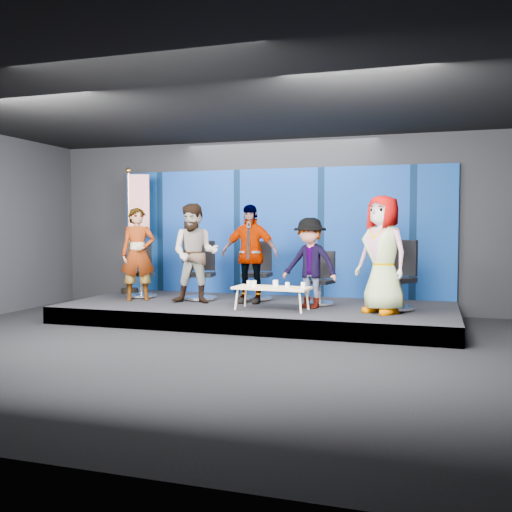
% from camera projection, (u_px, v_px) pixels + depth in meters
% --- Properties ---
extents(ground, '(10.00, 10.00, 0.00)m').
position_uv_depth(ground, '(205.00, 348.00, 8.06)').
color(ground, black).
rests_on(ground, ground).
extents(room_walls, '(10.02, 8.02, 3.51)m').
position_uv_depth(room_walls, '(205.00, 175.00, 7.93)').
color(room_walls, black).
rests_on(room_walls, ground).
extents(riser, '(7.00, 3.00, 0.30)m').
position_uv_depth(riser, '(258.00, 312.00, 10.43)').
color(riser, black).
rests_on(riser, ground).
extents(backdrop, '(7.00, 0.08, 2.60)m').
position_uv_depth(backdrop, '(278.00, 232.00, 11.74)').
color(backdrop, '#062450').
rests_on(backdrop, riser).
extents(chair_a, '(0.85, 0.85, 1.10)m').
position_uv_depth(chair_a, '(141.00, 279.00, 11.43)').
color(chair_a, silver).
rests_on(chair_a, riser).
extents(panelist_a, '(0.77, 0.70, 1.78)m').
position_uv_depth(panelist_a, '(138.00, 254.00, 10.90)').
color(panelist_a, black).
rests_on(panelist_a, riser).
extents(chair_b, '(0.74, 0.74, 1.14)m').
position_uv_depth(chair_b, '(201.00, 280.00, 11.03)').
color(chair_b, silver).
rests_on(chair_b, riser).
extents(panelist_b, '(1.00, 0.84, 1.84)m').
position_uv_depth(panelist_b, '(195.00, 253.00, 10.49)').
color(panelist_b, black).
rests_on(panelist_b, riser).
extents(chair_c, '(0.66, 0.66, 1.13)m').
position_uv_depth(chair_c, '(258.00, 280.00, 11.05)').
color(chair_c, silver).
rests_on(chair_c, riser).
extents(panelist_c, '(1.08, 0.48, 1.82)m').
position_uv_depth(panelist_c, '(250.00, 254.00, 10.53)').
color(panelist_c, black).
rests_on(panelist_c, riser).
extents(chair_d, '(0.67, 0.67, 0.97)m').
position_uv_depth(chair_d, '(321.00, 287.00, 10.34)').
color(chair_d, silver).
rests_on(chair_d, riser).
extents(panelist_d, '(1.13, 0.82, 1.57)m').
position_uv_depth(panelist_d, '(310.00, 263.00, 9.87)').
color(panelist_d, black).
rests_on(panelist_d, riser).
extents(chair_e, '(0.93, 0.93, 1.19)m').
position_uv_depth(chair_e, '(397.00, 287.00, 9.69)').
color(chair_e, silver).
rests_on(chair_e, riser).
extents(panelist_e, '(1.12, 1.03, 1.92)m').
position_uv_depth(panelist_e, '(383.00, 254.00, 9.28)').
color(panelist_e, black).
rests_on(panelist_e, riser).
extents(coffee_table, '(1.31, 0.61, 0.40)m').
position_uv_depth(coffee_table, '(272.00, 289.00, 9.66)').
color(coffee_table, tan).
rests_on(coffee_table, riser).
extents(mug_a, '(0.07, 0.07, 0.09)m').
position_uv_depth(mug_a, '(249.00, 283.00, 9.85)').
color(mug_a, white).
rests_on(mug_a, coffee_table).
extents(mug_b, '(0.09, 0.09, 0.11)m').
position_uv_depth(mug_b, '(254.00, 284.00, 9.63)').
color(mug_b, white).
rests_on(mug_b, coffee_table).
extents(mug_c, '(0.09, 0.09, 0.11)m').
position_uv_depth(mug_c, '(276.00, 283.00, 9.73)').
color(mug_c, white).
rests_on(mug_c, coffee_table).
extents(mug_d, '(0.07, 0.07, 0.09)m').
position_uv_depth(mug_d, '(287.00, 285.00, 9.55)').
color(mug_d, white).
rests_on(mug_d, coffee_table).
extents(mug_e, '(0.08, 0.08, 0.09)m').
position_uv_depth(mug_e, '(303.00, 285.00, 9.52)').
color(mug_e, white).
rests_on(mug_e, coffee_table).
extents(flag_stand, '(0.59, 0.35, 2.65)m').
position_uv_depth(flag_stand, '(135.00, 227.00, 11.98)').
color(flag_stand, black).
rests_on(flag_stand, riser).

